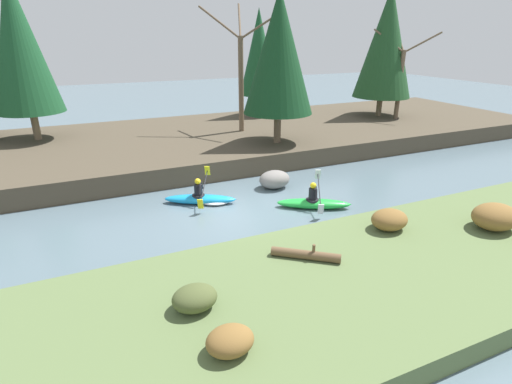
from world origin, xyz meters
name	(u,v)px	position (x,y,z in m)	size (l,w,h in m)	color
ground_plane	(250,213)	(0.00, 0.00, 0.00)	(90.00, 90.00, 0.00)	slate
riverbank_near	(339,288)	(0.00, -5.50, 0.28)	(44.00, 5.71, 0.55)	#5B7042
riverbank_far	(185,143)	(0.00, 9.00, 0.45)	(44.00, 10.95, 0.91)	#4C4233
conifer_tree_left	(19,44)	(-7.22, 11.16, 5.61)	(3.21, 3.21, 8.00)	#7A664C
conifer_tree_mid_left	(279,53)	(3.92, 5.56, 5.21)	(3.39, 3.39, 7.14)	brown
conifer_tree_centre	(259,53)	(6.11, 12.61, 4.91)	(2.48, 2.48, 6.68)	brown
conifer_tree_mid_right	(386,43)	(13.37, 9.11, 5.52)	(3.69, 3.69, 7.99)	#7A664C
bare_tree_upstream	(241,73)	(3.26, 8.72, 4.07)	(3.70, 3.65, 6.72)	brown
bare_tree_mid_upstream	(400,76)	(13.82, 7.98, 3.55)	(3.11, 3.07, 5.60)	brown
shrub_clump_nearest	(195,298)	(-3.48, -5.16, 0.82)	(0.97, 0.81, 0.53)	#4C562D
shrub_clump_second	(230,341)	(-3.24, -6.63, 0.80)	(0.91, 0.76, 0.49)	brown
shrub_clump_third	(389,220)	(2.88, -3.89, 0.86)	(1.13, 0.94, 0.61)	brown
shrub_clump_far_end	(495,217)	(5.79, -5.15, 0.94)	(1.43, 1.19, 0.77)	brown
kayaker_lead	(314,202)	(2.36, -0.58, 0.22)	(2.66, 1.94, 1.20)	green
kayaker_middle	(203,199)	(-1.28, 1.52, 0.20)	(2.69, 1.94, 1.20)	#1993D6
boulder_midstream	(275,179)	(1.95, 1.90, 0.37)	(1.32, 1.03, 0.75)	gray
driftwood_log	(306,255)	(-0.28, -4.37, 0.68)	(1.58, 1.29, 0.44)	brown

